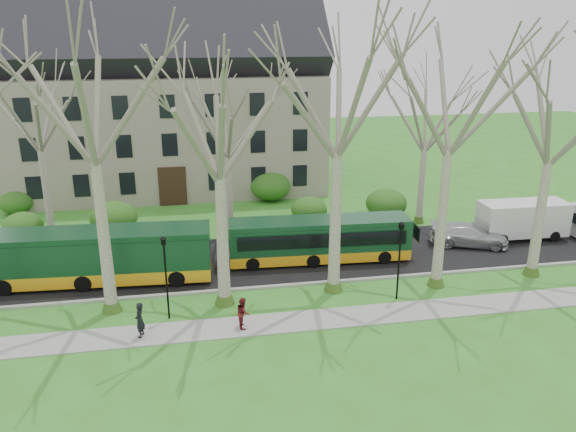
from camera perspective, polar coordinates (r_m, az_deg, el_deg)
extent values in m
plane|color=#397A23|center=(30.43, -0.46, -8.47)|extent=(120.00, 120.00, 0.00)
cube|color=gray|center=(28.25, 0.42, -10.70)|extent=(70.00, 2.00, 0.06)
cube|color=black|center=(35.34, -1.98, -4.39)|extent=(80.00, 8.00, 0.06)
cube|color=#A5A39E|center=(31.72, -0.92, -7.13)|extent=(80.00, 0.25, 0.14)
cube|color=gray|center=(51.46, -11.79, 8.42)|extent=(26.00, 12.00, 10.00)
cylinder|color=black|center=(28.34, -12.24, -6.58)|extent=(0.10, 0.10, 4.00)
cube|color=black|center=(27.50, -12.54, -2.53)|extent=(0.22, 0.22, 0.30)
cylinder|color=black|center=(30.21, 11.19, -4.86)|extent=(0.10, 0.10, 4.00)
cube|color=black|center=(29.43, 11.45, -1.03)|extent=(0.22, 0.22, 0.30)
ellipsoid|color=#1D4D16|center=(42.34, -25.34, -0.86)|extent=(2.60, 2.60, 2.00)
ellipsoid|color=#1D4D16|center=(41.13, -17.27, -0.41)|extent=(2.60, 2.60, 2.00)
ellipsoid|color=#1D4D16|center=(41.66, 2.16, 0.70)|extent=(2.60, 2.60, 2.00)
ellipsoid|color=#1D4D16|center=(43.29, 9.94, 1.13)|extent=(2.60, 2.60, 2.00)
ellipsoid|color=#1D4D16|center=(48.40, -25.92, 1.37)|extent=(2.60, 2.60, 2.00)
ellipsoid|color=#1D4D16|center=(46.96, -1.79, 2.81)|extent=(2.60, 2.60, 2.00)
imported|color=silver|center=(39.05, 17.93, -1.83)|extent=(5.39, 3.61, 1.45)
imported|color=black|center=(27.48, -14.83, -10.17)|extent=(0.57, 0.72, 1.73)
imported|color=maroon|center=(27.51, -4.59, -9.74)|extent=(0.60, 0.76, 1.54)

